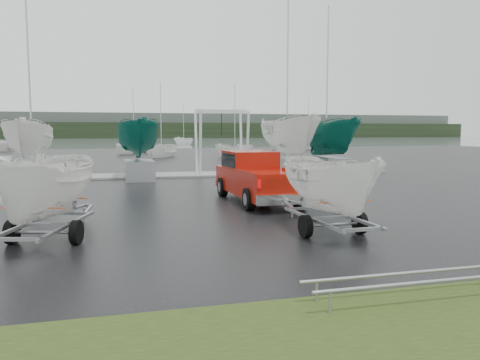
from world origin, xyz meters
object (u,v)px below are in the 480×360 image
Objects in this scene: trailer_parked at (43,131)px; trailer_hitched at (331,135)px; boat_hoist at (222,133)px; pickup_truck at (255,175)px.

trailer_hitched is at bearing 8.30° from trailer_parked.
trailer_hitched is 1.19× the size of boat_hoist.
boat_hoist is at bearing 82.59° from pickup_truck.
trailer_parked is 18.62m from boat_hoist.
trailer_hitched is at bearing -92.96° from boat_hoist.
pickup_truck is at bearing 53.62° from trailer_parked.
boat_hoist is (0.91, 17.66, 0.00)m from trailer_hitched.
trailer_parked is (-7.05, -5.51, 1.76)m from pickup_truck.
trailer_parked is 1.25× the size of boat_hoist.
pickup_truck is 11.40m from boat_hoist.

